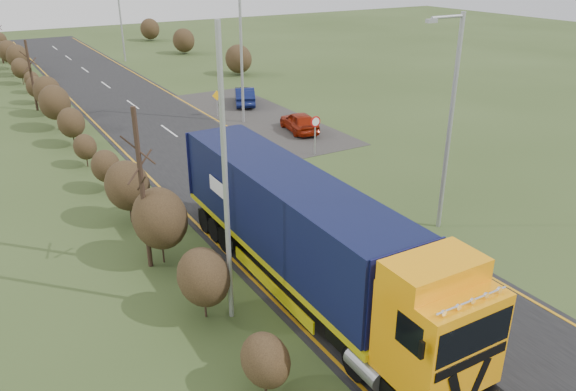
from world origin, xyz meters
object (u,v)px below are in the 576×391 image
at_px(lorry, 305,232).
at_px(car_red_hatchback, 299,122).
at_px(streetlight_near, 449,117).
at_px(speed_sign, 315,128).
at_px(car_blue_sedan, 245,96).

distance_m(lorry, car_red_hatchback, 18.83).
height_order(lorry, streetlight_near, streetlight_near).
xyz_separation_m(lorry, streetlight_near, (7.51, 1.38, 2.48)).
bearing_deg(speed_sign, car_red_hatchback, 69.34).
xyz_separation_m(car_red_hatchback, car_blue_sedan, (0.16, 8.10, 0.02)).
height_order(streetlight_near, speed_sign, streetlight_near).
height_order(car_red_hatchback, speed_sign, speed_sign).
xyz_separation_m(lorry, car_blue_sedan, (9.93, 24.11, -1.66)).
bearing_deg(speed_sign, lorry, -124.83).
distance_m(car_red_hatchback, car_blue_sedan, 8.10).
bearing_deg(car_red_hatchback, streetlight_near, 90.84).
bearing_deg(speed_sign, streetlight_near, -93.56).
bearing_deg(lorry, speed_sign, 56.07).
height_order(car_blue_sedan, speed_sign, speed_sign).
xyz_separation_m(streetlight_near, speed_sign, (0.64, 10.35, -3.21)).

